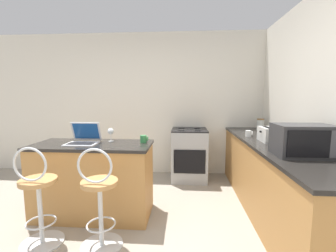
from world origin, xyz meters
TOP-DOWN VIEW (x-y plane):
  - wall_back at (0.00, 2.35)m, footprint 12.00×0.06m
  - breakfast_bar at (-0.45, 0.70)m, footprint 1.39×0.63m
  - counter_right at (1.73, 0.91)m, footprint 0.66×2.85m
  - bar_stool_near at (-0.75, 0.11)m, footprint 0.40×0.40m
  - bar_stool_far at (-0.15, 0.11)m, footprint 0.40×0.40m
  - laptop at (-0.56, 0.73)m, footprint 0.36×0.32m
  - microwave at (1.75, 0.30)m, footprint 0.51×0.35m
  - toaster at (1.71, 0.98)m, footprint 0.25×0.32m
  - stove_range at (0.73, 2.00)m, footprint 0.60×0.61m
  - mug_red at (1.86, 1.42)m, footprint 0.09×0.07m
  - wine_glass_tall at (-0.27, 0.85)m, footprint 0.08×0.08m
  - storage_jar at (1.93, 2.04)m, footprint 0.12×0.12m
  - mug_green at (0.15, 0.81)m, footprint 0.10×0.08m
  - pepper_mill at (1.78, 0.74)m, footprint 0.06×0.06m
  - mug_white at (1.54, 1.34)m, footprint 0.10×0.08m

SIDE VIEW (x-z plane):
  - stove_range at x=0.73m, z-range 0.00..0.89m
  - counter_right at x=1.73m, z-range 0.00..0.89m
  - breakfast_bar at x=-0.45m, z-range 0.00..0.89m
  - bar_stool_near at x=-0.75m, z-range -0.03..0.96m
  - bar_stool_far at x=-0.15m, z-range -0.03..0.96m
  - mug_red at x=1.86m, z-range 0.89..0.97m
  - mug_white at x=1.54m, z-range 0.89..0.97m
  - mug_green at x=0.15m, z-range 0.89..0.98m
  - laptop at x=-0.56m, z-range 0.83..1.07m
  - toaster at x=1.71m, z-range 0.89..1.07m
  - storage_jar at x=1.93m, z-range 0.89..1.08m
  - pepper_mill at x=1.78m, z-range 0.88..1.10m
  - wine_glass_tall at x=-0.27m, z-range 0.93..1.09m
  - microwave at x=1.75m, z-range 0.89..1.18m
  - wall_back at x=0.00m, z-range 0.00..2.60m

